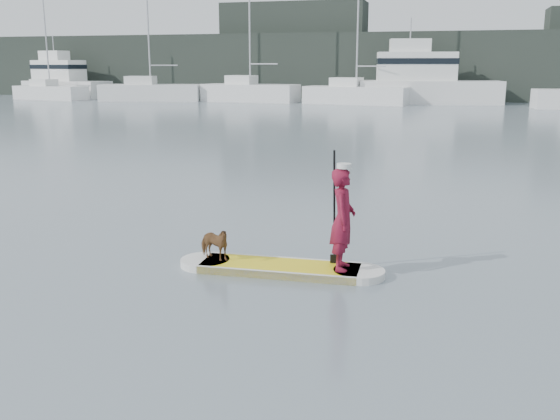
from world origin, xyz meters
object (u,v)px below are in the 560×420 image
(sailboat_d, at_px, (355,93))
(sailboat_a, at_px, (50,92))
(dog, at_px, (214,243))
(sailboat_b, at_px, (150,90))
(motor_yacht_a, at_px, (423,80))
(sailboat_c, at_px, (250,91))
(paddleboard, at_px, (280,268))
(motor_yacht_b, at_px, (63,80))
(paddler, at_px, (343,219))

(sailboat_d, bearing_deg, sailboat_a, -168.34)
(dog, xyz_separation_m, sailboat_d, (-4.41, 42.67, 0.51))
(sailboat_b, distance_m, motor_yacht_a, 23.79)
(sailboat_d, height_order, motor_yacht_a, sailboat_d)
(sailboat_d, bearing_deg, sailboat_c, -175.33)
(paddleboard, relative_size, sailboat_a, 0.31)
(paddleboard, relative_size, motor_yacht_b, 0.35)
(sailboat_a, relative_size, sailboat_d, 0.84)
(sailboat_b, bearing_deg, motor_yacht_b, 153.51)
(paddleboard, height_order, sailboat_d, sailboat_d)
(dog, bearing_deg, sailboat_d, 25.62)
(paddleboard, xyz_separation_m, sailboat_b, (-23.85, 42.29, 0.86))
(motor_yacht_a, bearing_deg, paddler, -98.24)
(sailboat_a, xyz_separation_m, motor_yacht_b, (-0.88, 3.47, 0.92))
(motor_yacht_b, bearing_deg, sailboat_b, -3.96)
(sailboat_b, height_order, motor_yacht_a, sailboat_b)
(sailboat_a, distance_m, motor_yacht_a, 33.68)
(paddleboard, bearing_deg, paddler, -0.00)
(sailboat_c, distance_m, sailboat_d, 9.42)
(paddleboard, bearing_deg, sailboat_a, 126.39)
(motor_yacht_b, bearing_deg, sailboat_a, -65.25)
(paddler, xyz_separation_m, sailboat_a, (-34.70, 41.56, -0.17))
(paddleboard, height_order, dog, dog)
(paddleboard, distance_m, motor_yacht_a, 44.67)
(paddleboard, distance_m, sailboat_c, 45.92)
(sailboat_c, height_order, sailboat_d, sailboat_d)
(motor_yacht_a, bearing_deg, paddleboard, -99.49)
(paddler, xyz_separation_m, motor_yacht_b, (-35.57, 45.03, 0.75))
(paddleboard, distance_m, paddler, 1.29)
(dog, relative_size, sailboat_b, 0.05)
(sailboat_a, xyz_separation_m, sailboat_c, (18.83, 1.82, 0.16))
(sailboat_c, bearing_deg, sailboat_a, -168.40)
(paddleboard, distance_m, dog, 1.14)
(sailboat_b, bearing_deg, motor_yacht_a, -6.31)
(sailboat_a, height_order, sailboat_d, sailboat_d)
(sailboat_b, bearing_deg, paddler, -71.51)
(sailboat_a, xyz_separation_m, motor_yacht_a, (33.52, 3.03, 1.20))
(dog, height_order, motor_yacht_b, motor_yacht_b)
(dog, xyz_separation_m, sailboat_c, (-13.80, 43.48, 0.50))
(motor_yacht_a, bearing_deg, sailboat_c, 174.94)
(sailboat_b, distance_m, sailboat_d, 18.35)
(dog, relative_size, sailboat_a, 0.06)
(motor_yacht_b, bearing_deg, motor_yacht_a, 9.84)
(paddler, distance_m, sailboat_b, 49.00)
(motor_yacht_b, bearing_deg, dog, -42.83)
(sailboat_a, bearing_deg, sailboat_d, 12.59)
(sailboat_a, distance_m, sailboat_d, 28.23)
(sailboat_b, distance_m, motor_yacht_b, 11.12)
(paddler, relative_size, sailboat_d, 0.13)
(paddler, relative_size, sailboat_a, 0.15)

